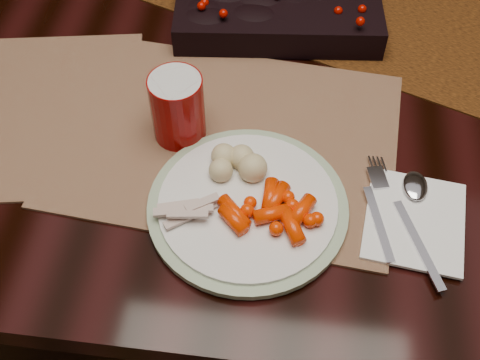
# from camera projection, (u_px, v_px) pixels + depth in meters

# --- Properties ---
(floor) EXTENTS (5.00, 5.00, 0.00)m
(floor) POSITION_uv_depth(u_px,v_px,m) (266.00, 279.00, 1.56)
(floor) COLOR black
(floor) RESTS_ON ground
(dining_table) EXTENTS (1.80, 1.00, 0.75)m
(dining_table) POSITION_uv_depth(u_px,v_px,m) (273.00, 195.00, 1.26)
(dining_table) COLOR black
(dining_table) RESTS_ON floor
(centerpiece) EXTENTS (0.35, 0.20, 0.07)m
(centerpiece) POSITION_uv_depth(u_px,v_px,m) (278.00, 8.00, 0.98)
(centerpiece) COLOR black
(centerpiece) RESTS_ON table_runner
(placemat_main) EXTENTS (0.50, 0.39, 0.00)m
(placemat_main) POSITION_uv_depth(u_px,v_px,m) (228.00, 138.00, 0.86)
(placemat_main) COLOR #9B724E
(placemat_main) RESTS_ON dining_table
(dinner_plate) EXTENTS (0.32, 0.32, 0.01)m
(dinner_plate) POSITION_uv_depth(u_px,v_px,m) (248.00, 206.00, 0.78)
(dinner_plate) COLOR white
(dinner_plate) RESTS_ON placemat_main
(baby_carrots) EXTENTS (0.13, 0.12, 0.02)m
(baby_carrots) POSITION_uv_depth(u_px,v_px,m) (270.00, 218.00, 0.74)
(baby_carrots) COLOR #EA2E00
(baby_carrots) RESTS_ON dinner_plate
(mashed_potatoes) EXTENTS (0.10, 0.09, 0.04)m
(mashed_potatoes) POSITION_uv_depth(u_px,v_px,m) (238.00, 157.00, 0.79)
(mashed_potatoes) COLOR beige
(mashed_potatoes) RESTS_ON dinner_plate
(turkey_shreds) EXTENTS (0.08, 0.08, 0.02)m
(turkey_shreds) POSITION_uv_depth(u_px,v_px,m) (187.00, 212.00, 0.75)
(turkey_shreds) COLOR tan
(turkey_shreds) RESTS_ON dinner_plate
(napkin) EXTENTS (0.14, 0.16, 0.00)m
(napkin) POSITION_uv_depth(u_px,v_px,m) (415.00, 220.00, 0.77)
(napkin) COLOR white
(napkin) RESTS_ON placemat_main
(fork) EXTENTS (0.06, 0.15, 0.00)m
(fork) POSITION_uv_depth(u_px,v_px,m) (378.00, 211.00, 0.77)
(fork) COLOR #BDBDBD
(fork) RESTS_ON napkin
(spoon) EXTENTS (0.09, 0.17, 0.00)m
(spoon) POSITION_uv_depth(u_px,v_px,m) (417.00, 225.00, 0.76)
(spoon) COLOR silver
(spoon) RESTS_ON napkin
(red_cup) EXTENTS (0.10, 0.10, 0.10)m
(red_cup) POSITION_uv_depth(u_px,v_px,m) (178.00, 108.00, 0.82)
(red_cup) COLOR #7F0301
(red_cup) RESTS_ON placemat_main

